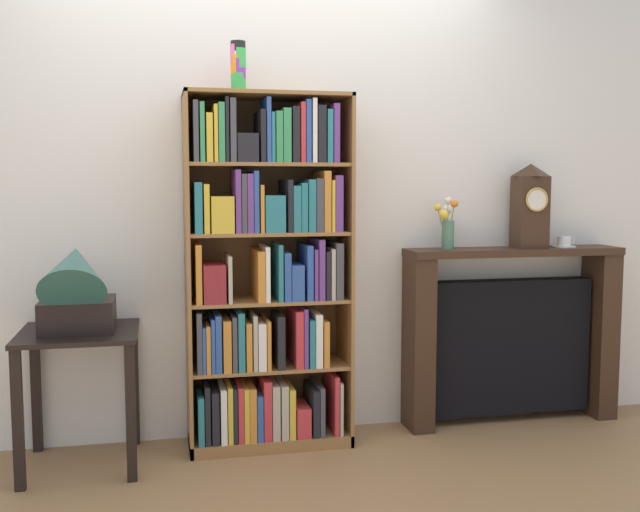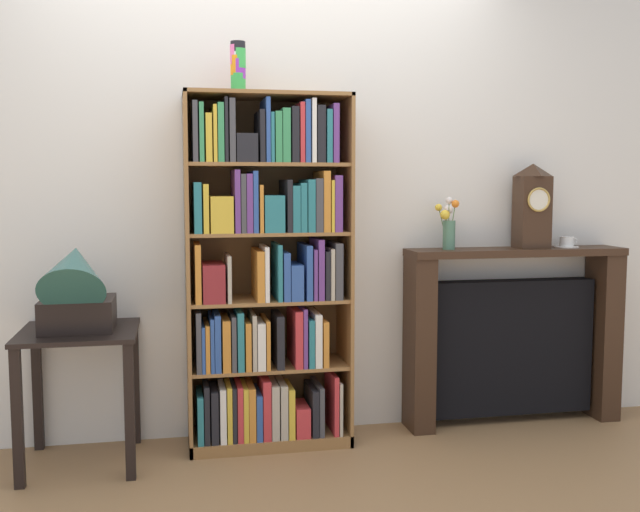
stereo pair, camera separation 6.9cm
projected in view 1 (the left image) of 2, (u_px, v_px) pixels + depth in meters
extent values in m
cube|color=#997047|center=(273.00, 454.00, 3.64)|extent=(8.17, 6.40, 0.02)
cube|color=silver|center=(305.00, 190.00, 3.90)|extent=(5.17, 0.08, 2.60)
cube|color=olive|center=(188.00, 274.00, 3.59)|extent=(0.02, 0.34, 1.78)
cube|color=olive|center=(345.00, 270.00, 3.77)|extent=(0.02, 0.34, 1.78)
cube|color=brown|center=(264.00, 269.00, 3.84)|extent=(0.82, 0.01, 1.78)
cube|color=olive|center=(267.00, 96.00, 3.60)|extent=(0.82, 0.34, 0.02)
cube|color=olive|center=(269.00, 437.00, 3.77)|extent=(0.82, 0.34, 0.06)
cube|color=teal|center=(200.00, 416.00, 3.64)|extent=(0.03, 0.24, 0.24)
cube|color=black|center=(206.00, 410.00, 3.66)|extent=(0.03, 0.28, 0.29)
cube|color=black|center=(214.00, 413.00, 3.65)|extent=(0.04, 0.23, 0.26)
cube|color=white|center=(222.00, 411.00, 3.66)|extent=(0.03, 0.25, 0.27)
cube|color=gold|center=(228.00, 410.00, 3.67)|extent=(0.02, 0.26, 0.28)
cube|color=black|center=(234.00, 411.00, 3.66)|extent=(0.02, 0.23, 0.27)
cube|color=#C63338|center=(239.00, 409.00, 3.69)|extent=(0.03, 0.28, 0.28)
cube|color=gold|center=(245.00, 410.00, 3.68)|extent=(0.02, 0.23, 0.27)
cube|color=orange|center=(251.00, 410.00, 3.69)|extent=(0.03, 0.24, 0.27)
cube|color=#2D519E|center=(257.00, 412.00, 3.71)|extent=(0.03, 0.26, 0.23)
cube|color=#C63338|center=(265.00, 405.00, 3.71)|extent=(0.04, 0.26, 0.30)
cube|color=#B2A893|center=(273.00, 408.00, 3.71)|extent=(0.04, 0.24, 0.27)
cube|color=#B2A893|center=(281.00, 406.00, 3.74)|extent=(0.04, 0.27, 0.27)
cube|color=gold|center=(289.00, 409.00, 3.73)|extent=(0.03, 0.24, 0.25)
cube|color=#C63338|center=(301.00, 419.00, 3.73)|extent=(0.07, 0.20, 0.15)
cube|color=black|center=(312.00, 408.00, 3.77)|extent=(0.03, 0.26, 0.24)
cube|color=#424247|center=(317.00, 406.00, 3.78)|extent=(0.02, 0.27, 0.25)
cube|color=#C63338|center=(332.00, 400.00, 3.79)|extent=(0.02, 0.26, 0.30)
cube|color=#B2A893|center=(335.00, 402.00, 3.81)|extent=(0.02, 0.29, 0.27)
cube|color=olive|center=(269.00, 365.00, 3.73)|extent=(0.78, 0.32, 0.02)
cube|color=#424247|center=(198.00, 339.00, 3.61)|extent=(0.02, 0.27, 0.30)
cube|color=#2D519E|center=(203.00, 346.00, 3.62)|extent=(0.02, 0.27, 0.23)
cube|color=orange|center=(207.00, 345.00, 3.63)|extent=(0.02, 0.27, 0.23)
cube|color=#2D519E|center=(211.00, 342.00, 3.63)|extent=(0.02, 0.29, 0.26)
cube|color=#2D519E|center=(217.00, 341.00, 3.61)|extent=(0.03, 0.23, 0.28)
cube|color=orange|center=(225.00, 343.00, 3.63)|extent=(0.04, 0.26, 0.25)
cube|color=#424247|center=(233.00, 340.00, 3.64)|extent=(0.02, 0.26, 0.27)
cube|color=teal|center=(239.00, 338.00, 3.66)|extent=(0.03, 0.27, 0.29)
cube|color=orange|center=(247.00, 343.00, 3.65)|extent=(0.03, 0.24, 0.24)
cube|color=#B2A893|center=(253.00, 339.00, 3.66)|extent=(0.02, 0.25, 0.27)
cube|color=white|center=(260.00, 344.00, 3.66)|extent=(0.04, 0.23, 0.23)
cube|color=orange|center=(266.00, 341.00, 3.68)|extent=(0.02, 0.26, 0.24)
cube|color=black|center=(278.00, 339.00, 3.68)|extent=(0.04, 0.24, 0.27)
cube|color=#C63338|center=(295.00, 335.00, 3.73)|extent=(0.04, 0.29, 0.29)
cube|color=#663884|center=(302.00, 335.00, 3.70)|extent=(0.02, 0.23, 0.30)
cube|color=teal|center=(308.00, 340.00, 3.72)|extent=(0.03, 0.24, 0.24)
cube|color=white|center=(314.00, 337.00, 3.74)|extent=(0.03, 0.26, 0.27)
cube|color=orange|center=(321.00, 339.00, 3.76)|extent=(0.03, 0.30, 0.23)
cube|color=olive|center=(268.00, 300.00, 3.69)|extent=(0.78, 0.32, 0.02)
cube|color=orange|center=(198.00, 272.00, 3.57)|extent=(0.03, 0.26, 0.29)
cube|color=maroon|center=(213.00, 282.00, 3.59)|extent=(0.11, 0.26, 0.19)
cube|color=#B2A893|center=(228.00, 278.00, 3.61)|extent=(0.02, 0.25, 0.23)
cube|color=orange|center=(258.00, 274.00, 3.66)|extent=(0.04, 0.29, 0.25)
cube|color=white|center=(265.00, 272.00, 3.64)|extent=(0.02, 0.25, 0.27)
cube|color=teal|center=(277.00, 271.00, 3.66)|extent=(0.02, 0.27, 0.28)
cube|color=#2D519E|center=(284.00, 275.00, 3.66)|extent=(0.03, 0.24, 0.24)
cube|color=#2D519E|center=(294.00, 281.00, 3.67)|extent=(0.06, 0.24, 0.18)
cube|color=#2D519E|center=(305.00, 271.00, 3.71)|extent=(0.03, 0.29, 0.27)
cube|color=#663884|center=(312.00, 273.00, 3.69)|extent=(0.02, 0.24, 0.25)
cube|color=#663884|center=(317.00, 268.00, 3.70)|extent=(0.03, 0.26, 0.30)
cube|color=black|center=(323.00, 273.00, 3.73)|extent=(0.02, 0.29, 0.24)
cube|color=#B2A893|center=(327.00, 272.00, 3.73)|extent=(0.02, 0.28, 0.26)
cube|color=#424247|center=(335.00, 270.00, 3.71)|extent=(0.04, 0.23, 0.28)
cube|color=olive|center=(268.00, 233.00, 3.66)|extent=(0.78, 0.32, 0.02)
cube|color=teal|center=(197.00, 207.00, 3.56)|extent=(0.04, 0.29, 0.24)
cube|color=gold|center=(205.00, 208.00, 3.57)|extent=(0.03, 0.29, 0.24)
cube|color=gold|center=(221.00, 214.00, 3.56)|extent=(0.11, 0.24, 0.18)
cube|color=#663884|center=(236.00, 201.00, 3.59)|extent=(0.03, 0.28, 0.30)
cube|color=#424247|center=(241.00, 203.00, 3.60)|extent=(0.02, 0.29, 0.28)
cube|color=#663884|center=(248.00, 203.00, 3.58)|extent=(0.03, 0.24, 0.29)
cube|color=#2D519E|center=(253.00, 202.00, 3.62)|extent=(0.02, 0.29, 0.30)
cube|color=orange|center=(259.00, 208.00, 3.60)|extent=(0.02, 0.25, 0.23)
cube|color=teal|center=(272.00, 213.00, 3.63)|extent=(0.10, 0.26, 0.18)
cube|color=black|center=(286.00, 206.00, 3.66)|extent=(0.02, 0.30, 0.26)
cube|color=teal|center=(293.00, 208.00, 3.65)|extent=(0.04, 0.28, 0.23)
cube|color=teal|center=(300.00, 207.00, 3.66)|extent=(0.03, 0.27, 0.24)
cube|color=teal|center=(307.00, 205.00, 3.67)|extent=(0.04, 0.28, 0.26)
cube|color=#424247|center=(316.00, 205.00, 3.66)|extent=(0.04, 0.24, 0.26)
cube|color=orange|center=(322.00, 201.00, 3.69)|extent=(0.03, 0.29, 0.30)
cube|color=gold|center=(328.00, 206.00, 3.67)|extent=(0.02, 0.24, 0.26)
cube|color=#663884|center=(334.00, 203.00, 3.69)|extent=(0.04, 0.26, 0.28)
cube|color=olive|center=(267.00, 165.00, 3.63)|extent=(0.78, 0.32, 0.02)
cube|color=#424247|center=(195.00, 133.00, 3.50)|extent=(0.02, 0.25, 0.29)
cube|color=#388E56|center=(201.00, 133.00, 3.50)|extent=(0.02, 0.24, 0.28)
cube|color=gold|center=(208.00, 139.00, 3.53)|extent=(0.03, 0.27, 0.23)
cube|color=gold|center=(214.00, 135.00, 3.54)|extent=(0.02, 0.29, 0.27)
cube|color=#388E56|center=(219.00, 134.00, 3.55)|extent=(0.03, 0.30, 0.28)
cube|color=black|center=(225.00, 131.00, 3.55)|extent=(0.02, 0.29, 0.30)
cube|color=#424247|center=(231.00, 132.00, 3.54)|extent=(0.03, 0.25, 0.30)
cube|color=black|center=(245.00, 149.00, 3.56)|extent=(0.10, 0.25, 0.14)
cube|color=black|center=(260.00, 137.00, 3.58)|extent=(0.02, 0.27, 0.25)
cube|color=#2D519E|center=(265.00, 131.00, 3.58)|extent=(0.02, 0.27, 0.31)
cube|color=teal|center=(270.00, 139.00, 3.59)|extent=(0.02, 0.27, 0.24)
cube|color=#388E56|center=(276.00, 138.00, 3.58)|extent=(0.03, 0.24, 0.24)
cube|color=#388E56|center=(283.00, 137.00, 3.60)|extent=(0.04, 0.27, 0.26)
cube|color=black|center=(291.00, 136.00, 3.62)|extent=(0.03, 0.29, 0.27)
cube|color=#C63338|center=(299.00, 134.00, 3.61)|extent=(0.02, 0.25, 0.29)
cube|color=#2D519E|center=(304.00, 132.00, 3.61)|extent=(0.02, 0.24, 0.30)
cube|color=white|center=(310.00, 132.00, 3.62)|extent=(0.02, 0.25, 0.31)
cube|color=black|center=(316.00, 136.00, 3.65)|extent=(0.04, 0.29, 0.28)
cube|color=teal|center=(324.00, 138.00, 3.66)|extent=(0.03, 0.30, 0.26)
cube|color=#663884|center=(331.00, 135.00, 3.65)|extent=(0.03, 0.26, 0.29)
cylinder|color=green|center=(238.00, 83.00, 3.56)|extent=(0.07, 0.07, 0.09)
cylinder|color=pink|center=(238.00, 80.00, 3.56)|extent=(0.07, 0.07, 0.09)
cylinder|color=yellow|center=(238.00, 76.00, 3.56)|extent=(0.07, 0.07, 0.09)
cylinder|color=blue|center=(238.00, 73.00, 3.56)|extent=(0.07, 0.07, 0.09)
cylinder|color=purple|center=(238.00, 69.00, 3.55)|extent=(0.07, 0.07, 0.09)
cylinder|color=orange|center=(238.00, 65.00, 3.55)|extent=(0.07, 0.07, 0.09)
cylinder|color=white|center=(238.00, 62.00, 3.55)|extent=(0.07, 0.07, 0.09)
cylinder|color=green|center=(238.00, 58.00, 3.55)|extent=(0.07, 0.07, 0.09)
cylinder|color=pink|center=(238.00, 55.00, 3.55)|extent=(0.07, 0.07, 0.09)
cylinder|color=black|center=(238.00, 51.00, 3.55)|extent=(0.07, 0.07, 0.09)
cube|color=black|center=(79.00, 333.00, 3.41)|extent=(0.54, 0.55, 0.02)
cube|color=black|center=(18.00, 420.00, 3.15)|extent=(0.04, 0.04, 0.63)
cube|color=black|center=(131.00, 413.00, 3.26)|extent=(0.04, 0.04, 0.63)
cube|color=black|center=(36.00, 390.00, 3.63)|extent=(0.04, 0.04, 0.63)
cube|color=black|center=(134.00, 384.00, 3.73)|extent=(0.04, 0.04, 0.63)
cube|color=black|center=(78.00, 315.00, 3.40)|extent=(0.33, 0.31, 0.15)
cylinder|color=black|center=(78.00, 298.00, 3.39)|extent=(0.26, 0.26, 0.01)
cylinder|color=#2D605B|center=(76.00, 294.00, 3.34)|extent=(0.03, 0.03, 0.06)
cone|color=#2D605B|center=(74.00, 270.00, 3.28)|extent=(0.30, 0.40, 0.41)
cube|color=#382316|center=(514.00, 252.00, 4.02)|extent=(1.22, 0.24, 0.04)
cube|color=#382316|center=(419.00, 344.00, 3.95)|extent=(0.12, 0.22, 0.94)
cube|color=#382316|center=(600.00, 335.00, 4.18)|extent=(0.12, 0.22, 0.94)
cube|color=black|center=(508.00, 346.00, 4.11)|extent=(0.94, 0.12, 0.75)
cube|color=#382316|center=(530.00, 212.00, 4.02)|extent=(0.17, 0.14, 0.39)
pyramid|color=#382316|center=(531.00, 170.00, 3.99)|extent=(0.17, 0.14, 0.07)
cylinder|color=silver|center=(537.00, 200.00, 3.94)|extent=(0.12, 0.01, 0.12)
torus|color=#B79347|center=(537.00, 200.00, 3.94)|extent=(0.13, 0.01, 0.13)
cylinder|color=#4C7A60|center=(448.00, 235.00, 3.92)|extent=(0.07, 0.07, 0.16)
cylinder|color=#4C753D|center=(451.00, 225.00, 3.90)|extent=(0.02, 0.06, 0.23)
sphere|color=orange|center=(454.00, 204.00, 3.86)|extent=(0.04, 0.04, 0.04)
cylinder|color=#4C753D|center=(448.00, 228.00, 3.95)|extent=(0.01, 0.05, 0.20)
sphere|color=silver|center=(447.00, 209.00, 3.97)|extent=(0.05, 0.05, 0.05)
cylinder|color=#4C753D|center=(446.00, 231.00, 3.93)|extent=(0.01, 0.02, 0.17)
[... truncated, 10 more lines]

